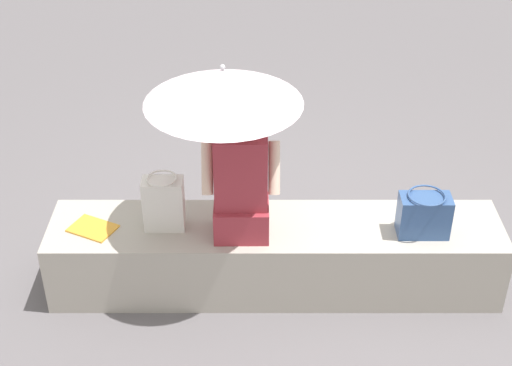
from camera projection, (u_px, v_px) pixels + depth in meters
ground_plane at (272, 284)px, 5.05m from camera, size 14.00×14.00×0.00m
stone_bench at (272, 255)px, 4.92m from camera, size 2.92×0.58×0.49m
person_seated at (238, 181)px, 4.50m from camera, size 0.47×0.28×0.90m
parasol at (220, 87)px, 4.23m from camera, size 0.93×0.93×1.12m
handbag_black at (161, 203)px, 4.67m from camera, size 0.25×0.19×0.37m
tote_bag_canvas at (421, 214)px, 4.64m from camera, size 0.32×0.23×0.29m
magazine at (90, 229)px, 4.74m from camera, size 0.34×0.30×0.01m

